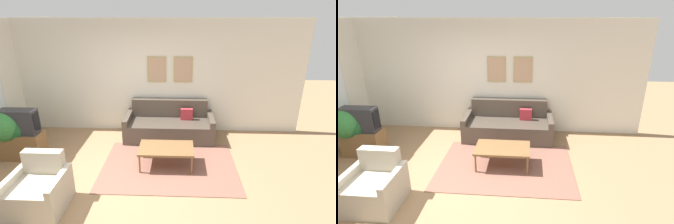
# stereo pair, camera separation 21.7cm
# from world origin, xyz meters

# --- Properties ---
(ground_plane) EXTENTS (16.00, 16.00, 0.00)m
(ground_plane) POSITION_xyz_m (0.00, 0.00, 0.00)
(ground_plane) COLOR #997551
(area_rug) EXTENTS (2.56, 1.82, 0.01)m
(area_rug) POSITION_xyz_m (0.88, 0.68, 0.01)
(area_rug) COLOR brown
(area_rug) RESTS_ON ground_plane
(wall_back) EXTENTS (8.00, 0.09, 2.70)m
(wall_back) POSITION_xyz_m (0.01, 2.43, 1.35)
(wall_back) COLOR silver
(wall_back) RESTS_ON ground_plane
(couch) EXTENTS (2.04, 0.90, 0.86)m
(couch) POSITION_xyz_m (0.84, 1.97, 0.30)
(couch) COLOR #4C4238
(couch) RESTS_ON ground_plane
(coffee_table) EXTENTS (1.03, 0.63, 0.40)m
(coffee_table) POSITION_xyz_m (0.82, 0.69, 0.37)
(coffee_table) COLOR brown
(coffee_table) RESTS_ON ground_plane
(tv_stand) EXTENTS (0.79, 0.41, 0.54)m
(tv_stand) POSITION_xyz_m (-2.09, 0.90, 0.27)
(tv_stand) COLOR brown
(tv_stand) RESTS_ON ground_plane
(tv) EXTENTS (0.72, 0.28, 0.50)m
(tv) POSITION_xyz_m (-2.08, 0.90, 0.79)
(tv) COLOR #2D2D33
(tv) RESTS_ON tv_stand
(armchair) EXTENTS (0.79, 0.76, 0.81)m
(armchair) POSITION_xyz_m (-1.03, -0.54, 0.28)
(armchair) COLOR #B2A893
(armchair) RESTS_ON ground_plane
(potted_plant_tall) EXTENTS (0.64, 0.64, 1.03)m
(potted_plant_tall) POSITION_xyz_m (-2.34, 0.86, 0.68)
(potted_plant_tall) COLOR #935638
(potted_plant_tall) RESTS_ON ground_plane
(potted_plant_by_window) EXTENTS (0.55, 0.55, 0.81)m
(potted_plant_by_window) POSITION_xyz_m (-2.43, 1.54, 0.52)
(potted_plant_by_window) COLOR #383D42
(potted_plant_by_window) RESTS_ON ground_plane
(potted_plant_small) EXTENTS (0.61, 0.61, 0.94)m
(potted_plant_small) POSITION_xyz_m (-2.23, 0.95, 0.61)
(potted_plant_small) COLOR beige
(potted_plant_small) RESTS_ON ground_plane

